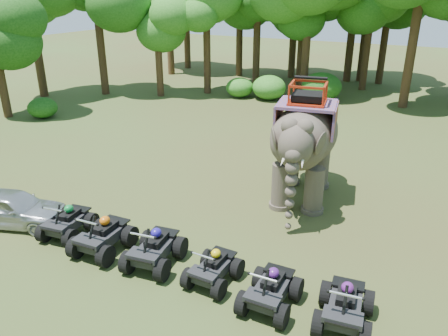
{
  "coord_description": "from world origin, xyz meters",
  "views": [
    {
      "loc": [
        6.22,
        -10.6,
        7.47
      ],
      "look_at": [
        0.0,
        1.2,
        1.9
      ],
      "focal_mm": 35.0,
      "sensor_mm": 36.0,
      "label": 1
    }
  ],
  "objects_px": {
    "elephant": "(304,141)",
    "atv_3": "(213,264)",
    "parked_car": "(11,208)",
    "atv_4": "(271,285)",
    "atv_0": "(67,218)",
    "atv_5": "(345,301)",
    "atv_1": "(102,231)",
    "atv_2": "(154,244)"
  },
  "relations": [
    {
      "from": "elephant",
      "to": "parked_car",
      "type": "bearing_deg",
      "value": -150.94
    },
    {
      "from": "elephant",
      "to": "atv_1",
      "type": "height_order",
      "value": "elephant"
    },
    {
      "from": "atv_0",
      "to": "atv_3",
      "type": "bearing_deg",
      "value": -7.89
    },
    {
      "from": "atv_0",
      "to": "atv_2",
      "type": "height_order",
      "value": "atv_2"
    },
    {
      "from": "elephant",
      "to": "atv_3",
      "type": "height_order",
      "value": "elephant"
    },
    {
      "from": "atv_4",
      "to": "atv_0",
      "type": "bearing_deg",
      "value": 177.57
    },
    {
      "from": "elephant",
      "to": "parked_car",
      "type": "distance_m",
      "value": 10.4
    },
    {
      "from": "parked_car",
      "to": "atv_3",
      "type": "xyz_separation_m",
      "value": [
        7.52,
        0.4,
        -0.03
      ]
    },
    {
      "from": "parked_car",
      "to": "atv_4",
      "type": "distance_m",
      "value": 9.26
    },
    {
      "from": "elephant",
      "to": "atv_2",
      "type": "height_order",
      "value": "elephant"
    },
    {
      "from": "atv_1",
      "to": "atv_3",
      "type": "relative_size",
      "value": 1.16
    },
    {
      "from": "parked_car",
      "to": "atv_0",
      "type": "xyz_separation_m",
      "value": [
        2.2,
        0.34,
        0.01
      ]
    },
    {
      "from": "atv_2",
      "to": "atv_4",
      "type": "bearing_deg",
      "value": -10.08
    },
    {
      "from": "atv_0",
      "to": "atv_4",
      "type": "relative_size",
      "value": 0.98
    },
    {
      "from": "elephant",
      "to": "atv_3",
      "type": "xyz_separation_m",
      "value": [
        -0.4,
        -6.16,
        -1.64
      ]
    },
    {
      "from": "atv_1",
      "to": "atv_4",
      "type": "xyz_separation_m",
      "value": [
        5.41,
        0.04,
        -0.04
      ]
    },
    {
      "from": "atv_0",
      "to": "atv_3",
      "type": "distance_m",
      "value": 5.32
    },
    {
      "from": "elephant",
      "to": "atv_5",
      "type": "height_order",
      "value": "elephant"
    },
    {
      "from": "atv_3",
      "to": "atv_5",
      "type": "distance_m",
      "value": 3.52
    },
    {
      "from": "parked_car",
      "to": "atv_4",
      "type": "bearing_deg",
      "value": -108.09
    },
    {
      "from": "elephant",
      "to": "atv_2",
      "type": "xyz_separation_m",
      "value": [
        -2.29,
        -6.22,
        -1.55
      ]
    },
    {
      "from": "parked_car",
      "to": "atv_5",
      "type": "distance_m",
      "value": 11.05
    },
    {
      "from": "atv_2",
      "to": "atv_5",
      "type": "relative_size",
      "value": 1.03
    },
    {
      "from": "elephant",
      "to": "parked_car",
      "type": "relative_size",
      "value": 1.47
    },
    {
      "from": "atv_0",
      "to": "atv_5",
      "type": "distance_m",
      "value": 8.84
    },
    {
      "from": "elephant",
      "to": "atv_5",
      "type": "distance_m",
      "value": 7.03
    },
    {
      "from": "atv_1",
      "to": "atv_4",
      "type": "distance_m",
      "value": 5.42
    },
    {
      "from": "atv_0",
      "to": "atv_2",
      "type": "bearing_deg",
      "value": -8.6
    },
    {
      "from": "atv_1",
      "to": "atv_3",
      "type": "distance_m",
      "value": 3.69
    },
    {
      "from": "atv_3",
      "to": "atv_5",
      "type": "xyz_separation_m",
      "value": [
        3.52,
        0.05,
        0.07
      ]
    },
    {
      "from": "elephant",
      "to": "atv_0",
      "type": "xyz_separation_m",
      "value": [
        -5.72,
        -6.22,
        -1.6
      ]
    },
    {
      "from": "atv_1",
      "to": "atv_4",
      "type": "height_order",
      "value": "atv_1"
    },
    {
      "from": "elephant",
      "to": "parked_car",
      "type": "xyz_separation_m",
      "value": [
        -7.92,
        -6.55,
        -1.61
      ]
    },
    {
      "from": "atv_1",
      "to": "atv_5",
      "type": "distance_m",
      "value": 7.2
    },
    {
      "from": "parked_car",
      "to": "atv_3",
      "type": "relative_size",
      "value": 2.28
    },
    {
      "from": "atv_1",
      "to": "atv_2",
      "type": "distance_m",
      "value": 1.79
    },
    {
      "from": "atv_0",
      "to": "atv_2",
      "type": "relative_size",
      "value": 0.93
    },
    {
      "from": "atv_3",
      "to": "atv_4",
      "type": "bearing_deg",
      "value": -4.93
    },
    {
      "from": "atv_2",
      "to": "atv_3",
      "type": "relative_size",
      "value": 1.15
    },
    {
      "from": "elephant",
      "to": "atv_3",
      "type": "bearing_deg",
      "value": -104.23
    },
    {
      "from": "atv_1",
      "to": "atv_2",
      "type": "bearing_deg",
      "value": 1.52
    },
    {
      "from": "parked_car",
      "to": "atv_2",
      "type": "bearing_deg",
      "value": -106.03
    }
  ]
}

